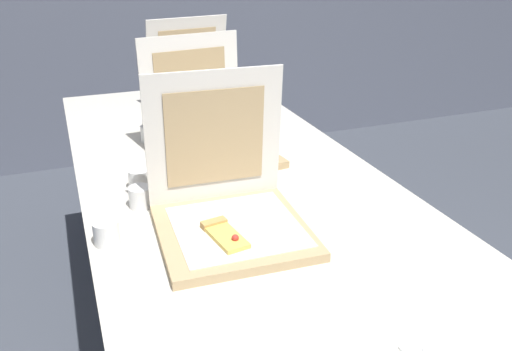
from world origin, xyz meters
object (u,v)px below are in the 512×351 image
(pizza_box_front, at_px, (229,209))
(cup_white_far, at_px, (149,134))
(pizza_box_middle, at_px, (209,140))
(cup_white_near_left, at_px, (106,233))
(cup_white_near_center, at_px, (140,197))
(pizza_box_back, at_px, (199,97))
(table, at_px, (231,191))
(cup_white_mid, at_px, (139,179))

(pizza_box_front, height_order, cup_white_far, pizza_box_front)
(pizza_box_front, height_order, pizza_box_middle, same)
(cup_white_near_left, relative_size, cup_white_near_center, 1.00)
(cup_white_far, bearing_deg, pizza_box_middle, -51.28)
(pizza_box_middle, distance_m, cup_white_far, 0.25)
(pizza_box_back, xyz_separation_m, cup_white_near_left, (-0.46, -0.91, -0.02))
(table, relative_size, pizza_box_front, 5.79)
(pizza_box_back, distance_m, cup_white_near_left, 1.02)
(pizza_box_back, relative_size, cup_white_near_center, 6.68)
(pizza_box_back, bearing_deg, cup_white_far, -139.64)
(table, distance_m, pizza_box_middle, 0.20)
(pizza_box_front, xyz_separation_m, pizza_box_middle, (0.09, 0.46, 0.00))
(pizza_box_middle, bearing_deg, cup_white_near_left, -137.98)
(pizza_box_middle, bearing_deg, cup_white_far, 121.20)
(pizza_box_middle, xyz_separation_m, cup_white_mid, (-0.25, -0.16, -0.02))
(pizza_box_back, bearing_deg, pizza_box_middle, -109.86)
(cup_white_near_left, distance_m, cup_white_mid, 0.29)
(cup_white_near_center, height_order, cup_white_far, same)
(cup_white_far, bearing_deg, cup_white_near_center, -103.13)
(cup_white_near_left, xyz_separation_m, cup_white_near_center, (0.10, 0.15, 0.00))
(cup_white_near_left, xyz_separation_m, cup_white_far, (0.21, 0.62, 0.00))
(cup_white_near_center, height_order, cup_white_mid, same)
(pizza_box_back, height_order, cup_white_near_left, pizza_box_back)
(pizza_box_middle, relative_size, pizza_box_back, 1.02)
(pizza_box_back, xyz_separation_m, cup_white_far, (-0.25, -0.29, -0.02))
(cup_white_mid, bearing_deg, cup_white_far, 75.40)
(pizza_box_front, xyz_separation_m, pizza_box_back, (0.19, 0.94, -0.00))
(cup_white_near_center, bearing_deg, table, 21.12)
(table, distance_m, pizza_box_front, 0.33)
(pizza_box_front, relative_size, cup_white_mid, 6.22)
(pizza_box_back, height_order, cup_white_far, pizza_box_back)
(pizza_box_front, bearing_deg, pizza_box_back, 81.94)
(pizza_box_middle, height_order, cup_white_near_left, pizza_box_middle)
(cup_white_far, bearing_deg, cup_white_near_left, -108.68)
(cup_white_near_center, bearing_deg, pizza_box_back, 64.39)
(table, bearing_deg, pizza_box_back, 82.47)
(table, height_order, pizza_box_middle, pizza_box_middle)
(table, xyz_separation_m, pizza_box_front, (-0.10, -0.29, 0.10))
(cup_white_near_left, bearing_deg, cup_white_near_center, 56.58)
(cup_white_far, relative_size, cup_white_mid, 1.00)
(cup_white_near_center, xyz_separation_m, cup_white_mid, (0.02, 0.11, 0.00))
(pizza_box_middle, relative_size, cup_white_mid, 6.80)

